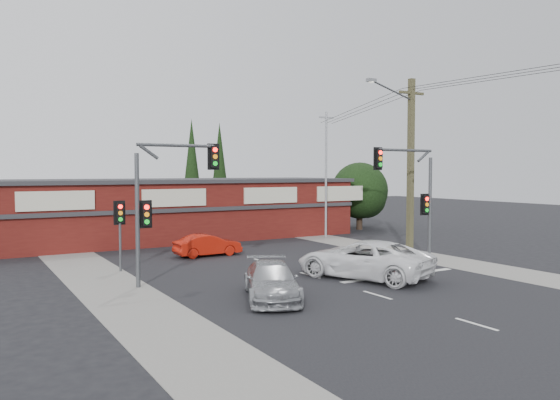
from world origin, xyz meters
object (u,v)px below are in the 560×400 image
silver_suv (272,281)px  red_sedan (208,245)px  shop_building (169,209)px  white_suv (363,259)px  utility_pole (409,160)px

silver_suv → red_sedan: (2.04, 10.82, -0.06)m
silver_suv → shop_building: size_ratio=0.17×
white_suv → silver_suv: bearing=-8.1°
red_sedan → utility_pole: size_ratio=0.38×
silver_suv → utility_pole: bearing=48.2°
silver_suv → utility_pole: utility_pole is taller
silver_suv → shop_building: bearing=105.7°
red_sedan → shop_building: 8.84m
red_sedan → utility_pole: bearing=-118.7°
shop_building → utility_pole: utility_pole is taller
red_sedan → utility_pole: (10.11, -5.32, 4.78)m
red_sedan → white_suv: bearing=-160.7°
white_suv → utility_pole: size_ratio=0.61×
white_suv → silver_suv: size_ratio=1.31×
shop_building → utility_pole: (9.36, -14.00, 3.26)m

